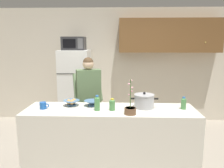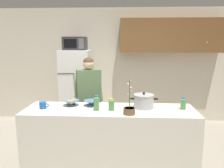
{
  "view_description": "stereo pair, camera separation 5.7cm",
  "coord_description": "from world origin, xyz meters",
  "px_view_note": "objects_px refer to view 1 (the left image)",
  "views": [
    {
      "loc": [
        0.14,
        -2.99,
        1.82
      ],
      "look_at": [
        0.0,
        0.55,
        1.17
      ],
      "focal_mm": 36.02,
      "sensor_mm": 36.0,
      "label": 1
    },
    {
      "loc": [
        0.2,
        -2.98,
        1.82
      ],
      "look_at": [
        0.0,
        0.55,
        1.17
      ],
      "focal_mm": 36.02,
      "sensor_mm": 36.0,
      "label": 2
    }
  ],
  "objects_px": {
    "coffee_mug": "(43,106)",
    "bottle_far_corner": "(112,104)",
    "cooking_pot": "(144,101)",
    "bottle_near_edge": "(97,103)",
    "person_near_pot": "(89,93)",
    "bottle_mid_counter": "(184,103)",
    "microwave": "(74,43)",
    "refrigerator": "(75,88)",
    "potted_orchid": "(130,109)",
    "empty_bowl": "(92,103)",
    "bread_bowl": "(72,102)"
  },
  "relations": [
    {
      "from": "coffee_mug",
      "to": "bottle_far_corner",
      "type": "bearing_deg",
      "value": -1.41
    },
    {
      "from": "coffee_mug",
      "to": "cooking_pot",
      "type": "bearing_deg",
      "value": 4.36
    },
    {
      "from": "bottle_near_edge",
      "to": "person_near_pot",
      "type": "bearing_deg",
      "value": 106.0
    },
    {
      "from": "cooking_pot",
      "to": "bottle_mid_counter",
      "type": "xyz_separation_m",
      "value": [
        0.54,
        -0.04,
        -0.01
      ]
    },
    {
      "from": "microwave",
      "to": "refrigerator",
      "type": "bearing_deg",
      "value": 90.07
    },
    {
      "from": "bottle_near_edge",
      "to": "potted_orchid",
      "type": "xyz_separation_m",
      "value": [
        0.44,
        -0.15,
        -0.03
      ]
    },
    {
      "from": "person_near_pot",
      "to": "refrigerator",
      "type": "bearing_deg",
      "value": 112.27
    },
    {
      "from": "cooking_pot",
      "to": "empty_bowl",
      "type": "distance_m",
      "value": 0.75
    },
    {
      "from": "bottle_mid_counter",
      "to": "potted_orchid",
      "type": "height_order",
      "value": "potted_orchid"
    },
    {
      "from": "bottle_far_corner",
      "to": "cooking_pot",
      "type": "bearing_deg",
      "value": 16.39
    },
    {
      "from": "person_near_pot",
      "to": "empty_bowl",
      "type": "bearing_deg",
      "value": -77.14
    },
    {
      "from": "bottle_mid_counter",
      "to": "cooking_pot",
      "type": "bearing_deg",
      "value": 175.97
    },
    {
      "from": "cooking_pot",
      "to": "potted_orchid",
      "type": "height_order",
      "value": "potted_orchid"
    },
    {
      "from": "cooking_pot",
      "to": "bread_bowl",
      "type": "height_order",
      "value": "cooking_pot"
    },
    {
      "from": "coffee_mug",
      "to": "potted_orchid",
      "type": "bearing_deg",
      "value": -9.0
    },
    {
      "from": "bottle_mid_counter",
      "to": "microwave",
      "type": "bearing_deg",
      "value": 136.21
    },
    {
      "from": "empty_bowl",
      "to": "bottle_mid_counter",
      "type": "relative_size",
      "value": 1.33
    },
    {
      "from": "cooking_pot",
      "to": "coffee_mug",
      "type": "height_order",
      "value": "cooking_pot"
    },
    {
      "from": "bread_bowl",
      "to": "potted_orchid",
      "type": "bearing_deg",
      "value": -23.3
    },
    {
      "from": "coffee_mug",
      "to": "bread_bowl",
      "type": "distance_m",
      "value": 0.4
    },
    {
      "from": "cooking_pot",
      "to": "bottle_far_corner",
      "type": "bearing_deg",
      "value": -163.61
    },
    {
      "from": "coffee_mug",
      "to": "bottle_near_edge",
      "type": "relative_size",
      "value": 0.63
    },
    {
      "from": "refrigerator",
      "to": "bottle_mid_counter",
      "type": "bearing_deg",
      "value": -44.14
    },
    {
      "from": "empty_bowl",
      "to": "potted_orchid",
      "type": "xyz_separation_m",
      "value": [
        0.54,
        -0.37,
        0.02
      ]
    },
    {
      "from": "refrigerator",
      "to": "bottle_near_edge",
      "type": "xyz_separation_m",
      "value": [
        0.69,
        -1.92,
        0.19
      ]
    },
    {
      "from": "bread_bowl",
      "to": "bottle_mid_counter",
      "type": "relative_size",
      "value": 1.36
    },
    {
      "from": "microwave",
      "to": "bottle_mid_counter",
      "type": "distance_m",
      "value": 2.71
    },
    {
      "from": "refrigerator",
      "to": "bottle_near_edge",
      "type": "relative_size",
      "value": 7.95
    },
    {
      "from": "bottle_mid_counter",
      "to": "bread_bowl",
      "type": "bearing_deg",
      "value": 176.3
    },
    {
      "from": "cooking_pot",
      "to": "empty_bowl",
      "type": "bearing_deg",
      "value": 174.61
    },
    {
      "from": "refrigerator",
      "to": "coffee_mug",
      "type": "relative_size",
      "value": 12.72
    },
    {
      "from": "cooking_pot",
      "to": "bottle_mid_counter",
      "type": "height_order",
      "value": "cooking_pot"
    },
    {
      "from": "refrigerator",
      "to": "bottle_mid_counter",
      "type": "xyz_separation_m",
      "value": [
        1.87,
        -1.81,
        0.17
      ]
    },
    {
      "from": "coffee_mug",
      "to": "bottle_near_edge",
      "type": "distance_m",
      "value": 0.76
    },
    {
      "from": "coffee_mug",
      "to": "bottle_far_corner",
      "type": "height_order",
      "value": "bottle_far_corner"
    },
    {
      "from": "bottle_far_corner",
      "to": "bottle_mid_counter",
      "type": "bearing_deg",
      "value": 5.39
    },
    {
      "from": "refrigerator",
      "to": "empty_bowl",
      "type": "xyz_separation_m",
      "value": [
        0.59,
        -1.71,
        0.13
      ]
    },
    {
      "from": "bread_bowl",
      "to": "bottle_near_edge",
      "type": "bearing_deg",
      "value": -28.14
    },
    {
      "from": "cooking_pot",
      "to": "bottle_near_edge",
      "type": "bearing_deg",
      "value": -167.12
    },
    {
      "from": "microwave",
      "to": "cooking_pot",
      "type": "xyz_separation_m",
      "value": [
        1.33,
        -1.75,
        -0.79
      ]
    },
    {
      "from": "microwave",
      "to": "empty_bowl",
      "type": "bearing_deg",
      "value": -70.68
    },
    {
      "from": "refrigerator",
      "to": "coffee_mug",
      "type": "height_order",
      "value": "refrigerator"
    },
    {
      "from": "bottle_mid_counter",
      "to": "bottle_far_corner",
      "type": "distance_m",
      "value": 0.98
    },
    {
      "from": "microwave",
      "to": "empty_bowl",
      "type": "xyz_separation_m",
      "value": [
        0.59,
        -1.68,
        -0.84
      ]
    },
    {
      "from": "cooking_pot",
      "to": "coffee_mug",
      "type": "relative_size",
      "value": 2.99
    },
    {
      "from": "bread_bowl",
      "to": "empty_bowl",
      "type": "relative_size",
      "value": 1.02
    },
    {
      "from": "microwave",
      "to": "coffee_mug",
      "type": "distance_m",
      "value": 2.04
    },
    {
      "from": "microwave",
      "to": "bottle_mid_counter",
      "type": "relative_size",
      "value": 2.77
    },
    {
      "from": "bread_bowl",
      "to": "bottle_mid_counter",
      "type": "xyz_separation_m",
      "value": [
        1.58,
        -0.1,
        0.03
      ]
    },
    {
      "from": "cooking_pot",
      "to": "bottle_far_corner",
      "type": "xyz_separation_m",
      "value": [
        -0.44,
        -0.13,
        -0.02
      ]
    }
  ]
}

